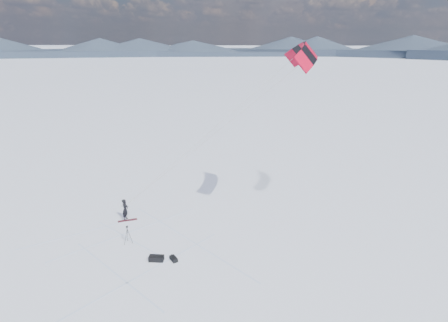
# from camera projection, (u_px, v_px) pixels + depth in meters

# --- Properties ---
(ground) EXTENTS (1800.00, 1800.00, 0.00)m
(ground) POSITION_uv_depth(u_px,v_px,m) (133.00, 251.00, 24.73)
(ground) COLOR white
(horizon_hills) EXTENTS (704.00, 705.94, 8.94)m
(horizon_hills) POSITION_uv_depth(u_px,v_px,m) (129.00, 200.00, 23.59)
(horizon_hills) COLOR black
(horizon_hills) RESTS_ON ground
(snow_tracks) EXTENTS (14.76, 10.25, 0.01)m
(snow_tracks) POSITION_uv_depth(u_px,v_px,m) (122.00, 253.00, 24.47)
(snow_tracks) COLOR silver
(snow_tracks) RESTS_ON ground
(snowkiter) EXTENTS (0.43, 0.64, 1.70)m
(snowkiter) POSITION_uv_depth(u_px,v_px,m) (126.00, 219.00, 29.08)
(snowkiter) COLOR black
(snowkiter) RESTS_ON ground
(snowboard) EXTENTS (1.43, 0.89, 0.04)m
(snowboard) POSITION_uv_depth(u_px,v_px,m) (128.00, 220.00, 28.90)
(snowboard) COLOR maroon
(snowboard) RESTS_ON ground
(tripod) EXTENTS (0.52, 0.60, 1.29)m
(tripod) POSITION_uv_depth(u_px,v_px,m) (127.00, 232.00, 25.47)
(tripod) COLOR black
(tripod) RESTS_ON ground
(gear_bag_a) EXTENTS (0.95, 0.49, 0.41)m
(gear_bag_a) POSITION_uv_depth(u_px,v_px,m) (156.00, 258.00, 23.59)
(gear_bag_a) COLOR black
(gear_bag_a) RESTS_ON ground
(gear_bag_b) EXTENTS (0.66, 0.71, 0.30)m
(gear_bag_b) POSITION_uv_depth(u_px,v_px,m) (174.00, 259.00, 23.64)
(gear_bag_b) COLOR black
(gear_bag_b) RESTS_ON ground
(power_kite) EXTENTS (14.00, 5.63, 12.08)m
(power_kite) POSITION_uv_depth(u_px,v_px,m) (303.00, 56.00, 24.59)
(power_kite) COLOR #AC0720
(power_kite) RESTS_ON ground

